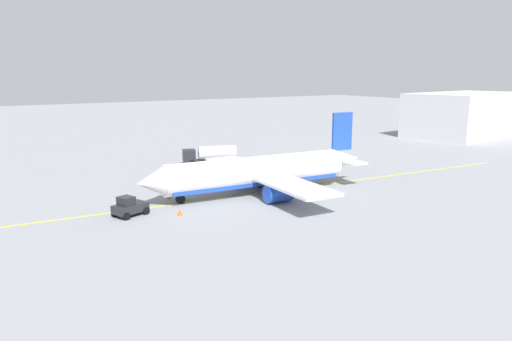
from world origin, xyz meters
TOP-DOWN VIEW (x-y plane):
  - ground_plane at (0.00, 0.00)m, footprint 400.00×400.00m
  - airplane at (-0.47, 0.04)m, footprint 31.82×26.98m
  - fuel_tanker at (-4.54, -20.59)m, footprint 9.85×5.63m
  - pushback_tug at (16.69, 0.66)m, footprint 4.05×3.27m
  - refueling_worker at (-3.48, -15.49)m, footprint 0.59×0.48m
  - safety_cone_nose at (12.12, 3.44)m, footprint 0.59×0.59m
  - safety_cone_wingtip at (10.26, -3.86)m, footprint 0.64×0.64m
  - distant_hangar at (-74.43, -20.33)m, footprint 32.57×20.12m
  - taxi_line_marking at (0.00, 0.00)m, footprint 89.52×8.08m

SIDE VIEW (x-z plane):
  - ground_plane at x=0.00m, z-range 0.00..0.00m
  - taxi_line_marking at x=0.00m, z-range 0.00..0.01m
  - safety_cone_nose at x=12.12m, z-range 0.00..0.65m
  - safety_cone_wingtip at x=10.26m, z-range 0.00..0.71m
  - refueling_worker at x=-3.48m, z-range -0.03..1.68m
  - pushback_tug at x=16.69m, z-range -0.09..2.11m
  - fuel_tanker at x=-4.54m, z-range 0.14..3.29m
  - airplane at x=-0.47m, z-range -2.18..7.61m
  - distant_hangar at x=-74.43m, z-range -0.01..10.33m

